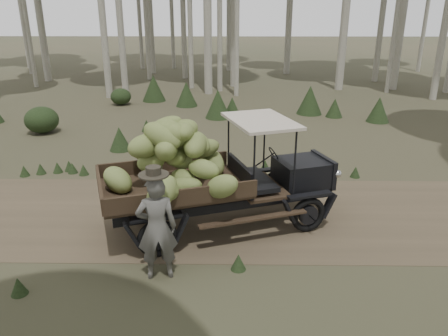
% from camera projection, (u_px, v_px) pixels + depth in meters
% --- Properties ---
extents(ground, '(120.00, 120.00, 0.00)m').
position_uv_depth(ground, '(176.00, 214.00, 9.65)').
color(ground, '#473D2B').
rests_on(ground, ground).
extents(dirt_track, '(70.00, 4.00, 0.01)m').
position_uv_depth(dirt_track, '(176.00, 214.00, 9.65)').
color(dirt_track, brown).
rests_on(dirt_track, ground).
extents(banana_truck, '(5.05, 3.26, 2.49)m').
position_uv_depth(banana_truck, '(197.00, 164.00, 8.49)').
color(banana_truck, black).
rests_on(banana_truck, ground).
extents(farmer, '(0.74, 0.57, 1.99)m').
position_uv_depth(farmer, '(157.00, 227.00, 7.12)').
color(farmer, '#54524D').
rests_on(farmer, ground).
extents(undergrowth, '(18.05, 23.29, 1.39)m').
position_uv_depth(undergrowth, '(154.00, 189.00, 9.65)').
color(undergrowth, '#233319').
rests_on(undergrowth, ground).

